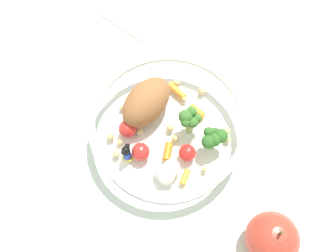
# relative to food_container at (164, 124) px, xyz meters

# --- Properties ---
(ground_plane) EXTENTS (2.40, 2.40, 0.00)m
(ground_plane) POSITION_rel_food_container_xyz_m (0.00, 0.01, -0.03)
(ground_plane) COLOR silver
(food_container) EXTENTS (0.23, 0.23, 0.07)m
(food_container) POSITION_rel_food_container_xyz_m (0.00, 0.00, 0.00)
(food_container) COLOR white
(food_container) RESTS_ON ground_plane
(loose_apple) EXTENTS (0.07, 0.07, 0.08)m
(loose_apple) POSITION_rel_food_container_xyz_m (-0.20, 0.08, 0.00)
(loose_apple) COLOR #BC3828
(loose_apple) RESTS_ON ground_plane
(folded_napkin) EXTENTS (0.13, 0.15, 0.01)m
(folded_napkin) POSITION_rel_food_container_xyz_m (0.16, -0.21, -0.03)
(folded_napkin) COLOR silver
(folded_napkin) RESTS_ON ground_plane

